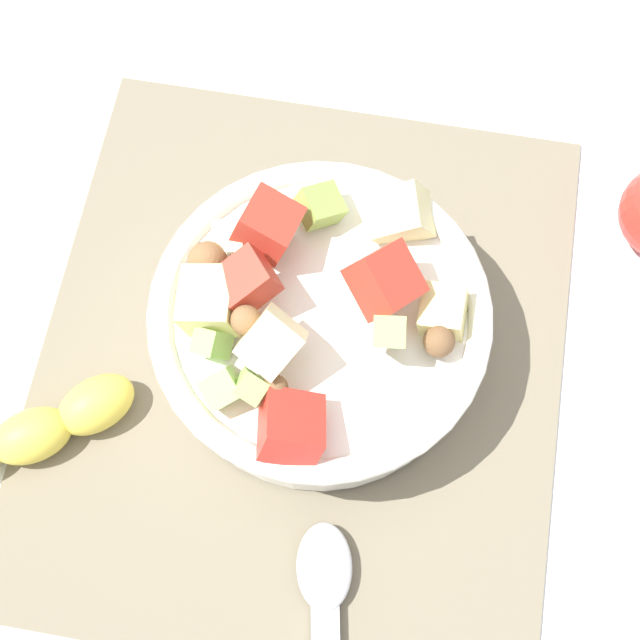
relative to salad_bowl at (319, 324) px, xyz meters
name	(u,v)px	position (x,y,z in m)	size (l,w,h in m)	color
ground_plane	(301,360)	(0.01, -0.01, -0.05)	(2.40, 2.40, 0.00)	silver
placemat	(301,359)	(0.01, -0.01, -0.04)	(0.42, 0.37, 0.01)	#756B56
salad_bowl	(319,324)	(0.00, 0.00, 0.00)	(0.22, 0.22, 0.12)	white
banana_whole	(30,432)	(0.10, -0.18, -0.03)	(0.11, 0.14, 0.04)	yellow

